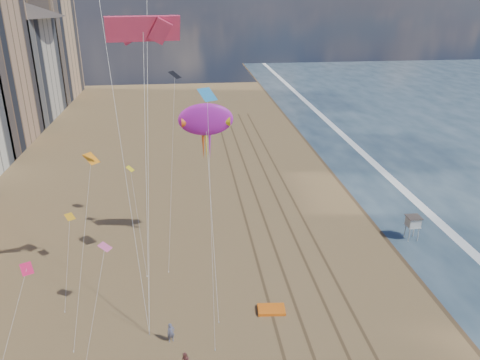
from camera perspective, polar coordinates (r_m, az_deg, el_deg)
The scene contains 8 objects.
wet_sand at distance 69.48m, azimuth 16.98°, elevation -2.10°, with size 260.00×260.00×0.00m, color #42301E.
foam at distance 71.23m, azimuth 20.08°, elevation -1.90°, with size 260.00×260.00×0.00m, color white.
tracks at distance 56.14m, azimuth 5.24°, elevation -7.19°, with size 7.68×120.00×0.01m.
lifeguard_stand at distance 58.49m, azimuth 20.36°, elevation -4.80°, with size 1.65×1.65×2.97m.
grounded_kite at distance 44.81m, azimuth 3.84°, elevation -15.48°, with size 2.52×1.60×0.29m, color orange.
show_kite at distance 48.49m, azimuth -4.20°, elevation 7.31°, with size 5.05×7.17×19.23m.
kite_flyer_a at distance 41.54m, azimuth -8.42°, elevation -17.93°, with size 0.65×0.43×1.78m, color slate.
small_kites at distance 45.13m, azimuth -13.34°, elevation 2.85°, with size 16.67×19.78×13.92m.
Camera 1 is at (-8.13, -17.73, 27.56)m, focal length 35.00 mm.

